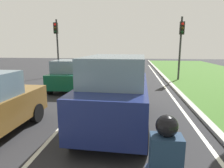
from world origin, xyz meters
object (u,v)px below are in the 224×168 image
(car_hatchback_far, at_px, (69,75))
(rider_person, at_px, (165,156))
(traffic_light_near_right, at_px, (181,39))
(car_suv_ahead, at_px, (116,92))
(traffic_light_overhead_left, at_px, (57,38))

(car_hatchback_far, xyz_separation_m, rider_person, (4.23, -8.72, 0.31))
(rider_person, bearing_deg, car_hatchback_far, 115.77)
(rider_person, xyz_separation_m, traffic_light_near_right, (2.97, 12.73, 1.91))
(traffic_light_near_right, bearing_deg, rider_person, -103.12)
(car_hatchback_far, relative_size, rider_person, 3.22)
(car_suv_ahead, bearing_deg, car_hatchback_far, 124.64)
(car_hatchback_far, bearing_deg, traffic_light_near_right, 27.55)
(car_hatchback_far, xyz_separation_m, traffic_light_overhead_left, (-2.77, 5.17, 2.34))
(rider_person, bearing_deg, traffic_light_near_right, 76.76)
(car_suv_ahead, xyz_separation_m, traffic_light_overhead_left, (-6.02, 10.30, 2.05))
(car_suv_ahead, relative_size, car_hatchback_far, 1.22)
(rider_person, xyz_separation_m, traffic_light_overhead_left, (-7.00, 13.89, 2.03))
(car_hatchback_far, distance_m, traffic_light_overhead_left, 6.31)
(traffic_light_overhead_left, bearing_deg, car_suv_ahead, -59.69)
(traffic_light_near_right, relative_size, traffic_light_overhead_left, 0.98)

